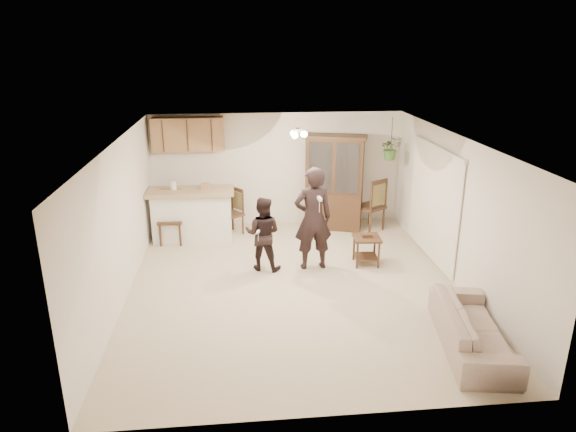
{
  "coord_description": "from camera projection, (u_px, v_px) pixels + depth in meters",
  "views": [
    {
      "loc": [
        -0.88,
        -7.86,
        3.96
      ],
      "look_at": [
        -0.05,
        0.4,
        1.12
      ],
      "focal_mm": 32.0,
      "sensor_mm": 36.0,
      "label": 1
    }
  ],
  "objects": [
    {
      "name": "controller_adult",
      "position": [
        320.0,
        199.0,
        8.59
      ],
      "size": [
        0.06,
        0.17,
        0.05
      ],
      "primitive_type": "cube",
      "rotation": [
        0.0,
        0.0,
        3.23
      ],
      "color": "white",
      "rests_on": "adult"
    },
    {
      "name": "wall_right",
      "position": [
        456.0,
        211.0,
        8.62
      ],
      "size": [
        0.02,
        6.5,
        2.5
      ],
      "primitive_type": "cube",
      "color": "silver",
      "rests_on": "ground"
    },
    {
      "name": "breakfast_bar",
      "position": [
        192.0,
        217.0,
        10.64
      ],
      "size": [
        1.6,
        0.55,
        1.0
      ],
      "primitive_type": "cube",
      "color": "white",
      "rests_on": "floor"
    },
    {
      "name": "upper_cabinets",
      "position": [
        188.0,
        134.0,
        10.8
      ],
      "size": [
        1.5,
        0.34,
        0.7
      ],
      "primitive_type": "cube",
      "color": "#8D603D",
      "rests_on": "wall_back"
    },
    {
      "name": "chair_hutch_left",
      "position": [
        231.0,
        221.0,
        11.03
      ],
      "size": [
        0.62,
        0.62,
        1.0
      ],
      "rotation": [
        0.0,
        0.0,
        -0.92
      ],
      "color": "#341E13",
      "rests_on": "floor"
    },
    {
      "name": "chair_bar",
      "position": [
        172.0,
        228.0,
        10.54
      ],
      "size": [
        0.52,
        0.52,
        1.09
      ],
      "rotation": [
        0.0,
        0.0,
        -0.08
      ],
      "color": "#341E13",
      "rests_on": "floor"
    },
    {
      "name": "ceiling_fixture",
      "position": [
        297.0,
        133.0,
        9.14
      ],
      "size": [
        0.36,
        0.36,
        0.2
      ],
      "primitive_type": null,
      "color": "#FFF2BF",
      "rests_on": "ceiling"
    },
    {
      "name": "sofa",
      "position": [
        473.0,
        323.0,
        6.89
      ],
      "size": [
        1.03,
        1.97,
        0.73
      ],
      "primitive_type": "imported",
      "rotation": [
        0.0,
        0.0,
        1.4
      ],
      "color": "beige",
      "rests_on": "floor"
    },
    {
      "name": "child",
      "position": [
        263.0,
        234.0,
        9.21
      ],
      "size": [
        0.78,
        0.68,
        1.35
      ],
      "primitive_type": "imported",
      "rotation": [
        0.0,
        0.0,
        2.84
      ],
      "color": "black",
      "rests_on": "floor"
    },
    {
      "name": "china_hutch",
      "position": [
        334.0,
        183.0,
        11.16
      ],
      "size": [
        1.41,
        0.88,
        2.08
      ],
      "rotation": [
        0.0,
        0.0,
        -0.31
      ],
      "color": "#341E13",
      "rests_on": "floor"
    },
    {
      "name": "chair_hutch_right",
      "position": [
        370.0,
        215.0,
        11.29
      ],
      "size": [
        0.71,
        0.71,
        1.17
      ],
      "rotation": [
        0.0,
        0.0,
        3.69
      ],
      "color": "#341E13",
      "rests_on": "floor"
    },
    {
      "name": "floor",
      "position": [
        293.0,
        285.0,
        8.77
      ],
      "size": [
        6.5,
        6.5,
        0.0
      ],
      "primitive_type": "plane",
      "color": "beige",
      "rests_on": "ground"
    },
    {
      "name": "vertical_blinds",
      "position": [
        433.0,
        204.0,
        9.51
      ],
      "size": [
        0.06,
        2.3,
        2.1
      ],
      "primitive_type": null,
      "color": "white",
      "rests_on": "wall_right"
    },
    {
      "name": "bar_top",
      "position": [
        191.0,
        191.0,
        10.46
      ],
      "size": [
        1.75,
        0.7,
        0.08
      ],
      "primitive_type": "cube",
      "color": "tan",
      "rests_on": "breakfast_bar"
    },
    {
      "name": "ceiling",
      "position": [
        294.0,
        140.0,
        7.96
      ],
      "size": [
        5.5,
        6.5,
        0.02
      ],
      "primitive_type": "cube",
      "color": "white",
      "rests_on": "wall_back"
    },
    {
      "name": "wall_left",
      "position": [
        121.0,
        222.0,
        8.1
      ],
      "size": [
        0.02,
        6.5,
        2.5
      ],
      "primitive_type": "cube",
      "color": "silver",
      "rests_on": "ground"
    },
    {
      "name": "side_table",
      "position": [
        366.0,
        250.0,
        9.52
      ],
      "size": [
        0.52,
        0.52,
        0.6
      ],
      "rotation": [
        0.0,
        0.0,
        -0.06
      ],
      "color": "#341E13",
      "rests_on": "floor"
    },
    {
      "name": "hanging_plant",
      "position": [
        391.0,
        148.0,
        10.65
      ],
      "size": [
        0.43,
        0.37,
        0.48
      ],
      "primitive_type": "imported",
      "color": "#2B5120",
      "rests_on": "ceiling"
    },
    {
      "name": "plant_cord",
      "position": [
        392.0,
        133.0,
        10.54
      ],
      "size": [
        0.01,
        0.01,
        0.65
      ],
      "primitive_type": "cylinder",
      "color": "black",
      "rests_on": "ceiling"
    },
    {
      "name": "adult",
      "position": [
        313.0,
        221.0,
        9.18
      ],
      "size": [
        0.69,
        0.49,
        1.8
      ],
      "primitive_type": "imported",
      "rotation": [
        0.0,
        0.0,
        3.23
      ],
      "color": "black",
      "rests_on": "floor"
    },
    {
      "name": "wall_back",
      "position": [
        277.0,
        169.0,
        11.42
      ],
      "size": [
        5.5,
        0.02,
        2.5
      ],
      "primitive_type": "cube",
      "color": "silver",
      "rests_on": "ground"
    },
    {
      "name": "controller_child",
      "position": [
        258.0,
        232.0,
        8.86
      ],
      "size": [
        0.07,
        0.12,
        0.04
      ],
      "primitive_type": "cube",
      "rotation": [
        0.0,
        0.0,
        2.84
      ],
      "color": "white",
      "rests_on": "child"
    },
    {
      "name": "wall_front",
      "position": [
        328.0,
        317.0,
        5.3
      ],
      "size": [
        5.5,
        0.02,
        2.5
      ],
      "primitive_type": "cube",
      "color": "silver",
      "rests_on": "ground"
    }
  ]
}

